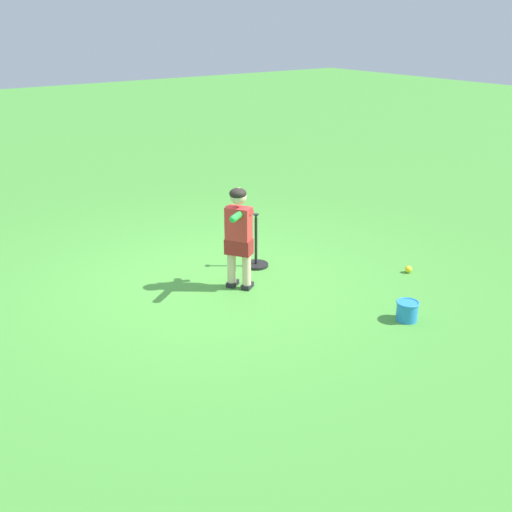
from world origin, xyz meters
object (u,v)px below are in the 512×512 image
Objects in this scene: child_batter at (239,229)px; batting_tee at (256,258)px; toy_bucket at (407,311)px; play_ball_center_lawn at (408,269)px.

batting_tee is at bearing -142.15° from child_batter.
toy_bucket is at bearing 118.94° from child_batter.
child_batter is 0.83m from batting_tee.
play_ball_center_lawn is 1.71m from batting_tee.
batting_tee is 2.87× the size of toy_bucket.
batting_tee reaches higher than toy_bucket.
batting_tee is at bearing -42.53° from play_ball_center_lawn.
child_batter reaches higher than batting_tee.
toy_bucket is (0.90, 0.77, 0.06)m from play_ball_center_lawn.
play_ball_center_lawn is (-1.75, 0.77, -0.61)m from child_batter.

